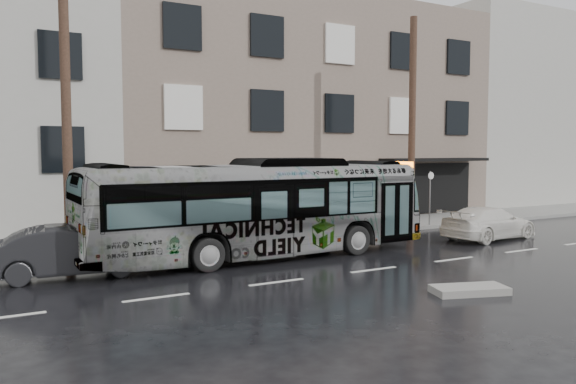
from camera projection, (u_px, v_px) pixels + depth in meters
name	position (u px, v px, depth m)	size (l,w,h in m)	color
ground	(327.00, 256.00, 18.48)	(120.00, 120.00, 0.00)	black
sidewalk	(261.00, 234.00, 22.75)	(90.00, 3.60, 0.15)	gray
building_taupe	(279.00, 114.00, 31.57)	(20.00, 12.00, 11.00)	gray
building_filler	(509.00, 116.00, 40.74)	(18.00, 12.00, 12.00)	#A4A39B
utility_pole_front	(412.00, 123.00, 24.17)	(0.30, 0.30, 9.00)	#503528
utility_pole_rear	(66.00, 112.00, 17.38)	(0.30, 0.30, 9.00)	#503528
sign_post	(430.00, 198.00, 24.94)	(0.06, 0.06, 2.40)	slate
bus	(258.00, 208.00, 18.05)	(2.70, 11.52, 3.21)	#B2B2B2
white_sedan	(489.00, 223.00, 21.90)	(1.79, 4.40, 1.28)	white
dark_sedan	(71.00, 252.00, 15.31)	(1.50, 4.29, 1.42)	black
slush_pile	(469.00, 290.00, 13.59)	(1.80, 0.80, 0.18)	#A5A29C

